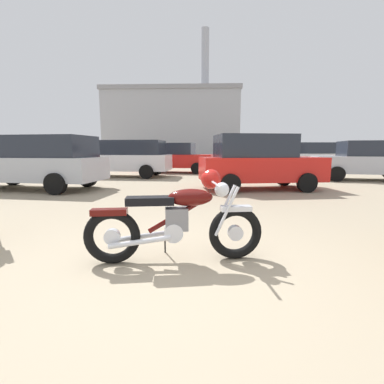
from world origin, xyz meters
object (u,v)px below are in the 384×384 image
object	(u,v)px
silver_sedan_mid	(306,155)
dark_sedan_left	(33,161)
vintage_motorcycle	(180,220)
white_estate_far	(366,161)
red_hatchback_near	(123,157)
pale_sedan_back	(176,158)
blue_hatchback_right	(258,162)

from	to	relation	value
silver_sedan_mid	dark_sedan_left	xyz separation A→B (m)	(-11.74, -9.47, 0.00)
silver_sedan_mid	dark_sedan_left	bearing A→B (deg)	-145.57
vintage_motorcycle	white_estate_far	distance (m)	11.48
vintage_motorcycle	red_hatchback_near	world-z (taller)	red_hatchback_near
red_hatchback_near	pale_sedan_back	size ratio (longest dim) A/B	1.09
white_estate_far	silver_sedan_mid	world-z (taller)	silver_sedan_mid
pale_sedan_back	white_estate_far	bearing A→B (deg)	-14.51
silver_sedan_mid	dark_sedan_left	distance (m)	15.08
white_estate_far	pale_sedan_back	distance (m)	9.25
white_estate_far	pale_sedan_back	bearing A→B (deg)	-13.21
red_hatchback_near	blue_hatchback_right	bearing A→B (deg)	149.06
white_estate_far	dark_sedan_left	bearing A→B (deg)	24.30
red_hatchback_near	silver_sedan_mid	world-z (taller)	same
dark_sedan_left	pale_sedan_back	size ratio (longest dim) A/B	1.11
blue_hatchback_right	silver_sedan_mid	distance (m)	9.88
red_hatchback_near	silver_sedan_mid	size ratio (longest dim) A/B	0.99
pale_sedan_back	vintage_motorcycle	bearing A→B (deg)	-75.91
red_hatchback_near	dark_sedan_left	bearing A→B (deg)	73.05
red_hatchback_near	dark_sedan_left	size ratio (longest dim) A/B	0.99
dark_sedan_left	red_hatchback_near	bearing A→B (deg)	-104.72
white_estate_far	pale_sedan_back	world-z (taller)	same
vintage_motorcycle	white_estate_far	size ratio (longest dim) A/B	0.47
white_estate_far	dark_sedan_left	distance (m)	12.97
dark_sedan_left	pale_sedan_back	world-z (taller)	dark_sedan_left
red_hatchback_near	dark_sedan_left	world-z (taller)	same
red_hatchback_near	vintage_motorcycle	bearing A→B (deg)	114.26
silver_sedan_mid	pale_sedan_back	world-z (taller)	silver_sedan_mid
blue_hatchback_right	silver_sedan_mid	xyz separation A→B (m)	(4.39, 8.85, 0.02)
red_hatchback_near	pale_sedan_back	distance (m)	3.43
blue_hatchback_right	pale_sedan_back	size ratio (longest dim) A/B	0.95
vintage_motorcycle	dark_sedan_left	xyz separation A→B (m)	(-5.51, 5.37, 0.45)
vintage_motorcycle	dark_sedan_left	distance (m)	7.71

